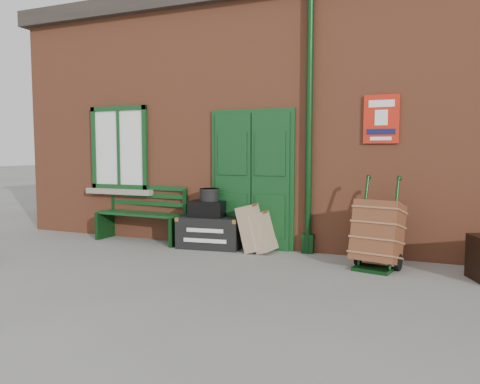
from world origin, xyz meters
The scene contains 9 objects.
ground centered at (0.00, 0.00, 0.00)m, with size 80.00×80.00×0.00m, color gray.
station_building centered at (0.00, 3.49, 2.16)m, with size 10.30×4.30×4.36m.
bench centered at (-2.33, 1.33, 0.51)m, with size 1.65×0.57×1.01m.
houdini_trunk centered at (-0.95, 1.25, 0.26)m, with size 1.03×0.57×0.51m, color black.
strongbox centered at (-1.00, 1.25, 0.64)m, with size 0.57×0.41×0.26m, color black.
hatbox centered at (-0.97, 1.25, 0.87)m, with size 0.31×0.31×0.21m, color black.
suitcase_back centered at (-0.20, 1.25, 0.38)m, with size 0.21×0.52×0.72m, color tan.
suitcase_front centered at (-0.02, 1.25, 0.32)m, with size 0.19×0.46×0.62m, color tan.
porter_trolley centered at (1.75, 0.86, 0.48)m, with size 0.72×0.75×1.23m.
Camera 1 is at (2.43, -5.60, 1.59)m, focal length 35.00 mm.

